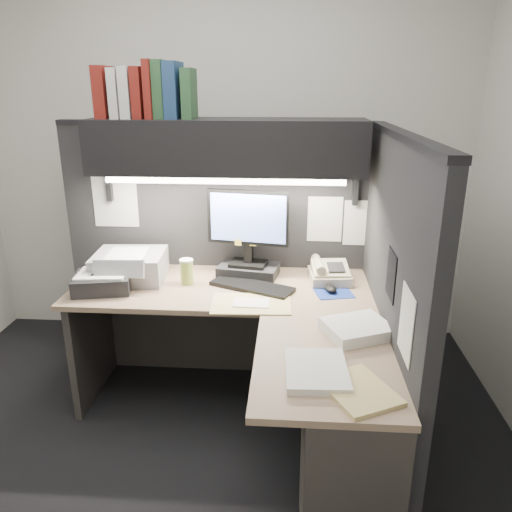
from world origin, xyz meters
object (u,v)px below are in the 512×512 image
coffee_cup (187,272)px  telephone (330,274)px  printer (130,266)px  overhead_shelf (227,146)px  notebook_stack (103,282)px  desk (273,387)px  monitor (248,243)px  keyboard (252,286)px

coffee_cup → telephone: bearing=6.7°
telephone → printer: 1.18m
overhead_shelf → telephone: overhead_shelf is taller
overhead_shelf → notebook_stack: overhead_shelf is taller
overhead_shelf → desk: bearing=-68.2°
overhead_shelf → monitor: size_ratio=2.95×
keyboard → coffee_cup: 0.39m
desk → coffee_cup: size_ratio=12.24×
coffee_cup → printer: 0.35m
overhead_shelf → notebook_stack: size_ratio=5.04×
monitor → desk: bearing=-66.8°
monitor → telephone: (0.48, -0.05, -0.16)m
desk → printer: (-0.88, 0.64, 0.37)m
desk → keyboard: size_ratio=3.55×
keyboard → notebook_stack: bearing=-150.2°
overhead_shelf → keyboard: bearing=-53.5°
overhead_shelf → coffee_cup: bearing=-143.9°
monitor → printer: size_ratio=1.31×
telephone → notebook_stack: bearing=-176.5°
notebook_stack → overhead_shelf: bearing=23.1°
notebook_stack → keyboard: bearing=5.4°
telephone → desk: bearing=-120.2°
overhead_shelf → keyboard: overhead_shelf is taller
keyboard → notebook_stack: 0.84m
printer → notebook_stack: (-0.10, -0.18, -0.03)m
monitor → notebook_stack: bearing=-151.7°
overhead_shelf → printer: (-0.58, -0.11, -0.69)m
desk → keyboard: keyboard is taller
monitor → coffee_cup: 0.40m
coffee_cup → notebook_stack: (-0.45, -0.12, -0.02)m
desk → printer: size_ratio=4.23×
monitor → printer: bearing=-162.8°
keyboard → coffee_cup: size_ratio=3.45×
monitor → printer: 0.71m
printer → notebook_stack: bearing=-123.8°
overhead_shelf → monitor: bearing=-7.8°
telephone → notebook_stack: 1.30m
monitor → notebook_stack: 0.86m
printer → coffee_cup: bearing=-12.4°
coffee_cup → printer: printer is taller
desk → telephone: size_ratio=7.07×
keyboard → telephone: 0.47m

